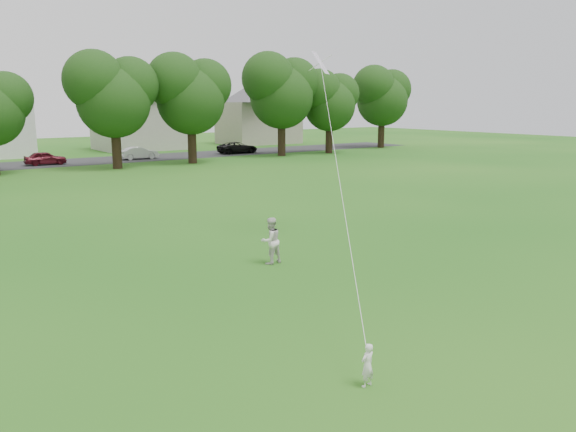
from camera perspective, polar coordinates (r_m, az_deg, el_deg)
ground at (r=13.49m, az=4.07°, el=-11.16°), size 160.00×160.00×0.00m
street at (r=52.37m, az=-27.10°, el=4.52°), size 90.00×7.00×0.01m
toddler at (r=10.81m, az=8.07°, el=-14.77°), size 0.33×0.23×0.84m
older_boy at (r=18.27m, az=-1.78°, el=-2.53°), size 0.79×0.64×1.54m
kite at (r=15.98m, az=4.88°, el=5.89°), size 4.16×5.65×13.90m
tree_row at (r=46.73m, az=-22.61°, el=11.94°), size 83.38×8.86×10.52m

